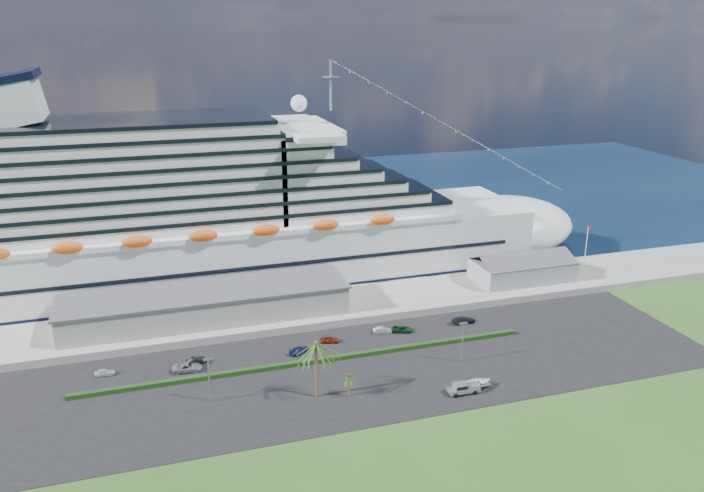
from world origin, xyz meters
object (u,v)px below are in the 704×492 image
object	(u,v)px
cruise_ship	(207,221)
pickup_truck	(463,388)
boat_trailer	(478,382)
parked_car_3	(300,350)

from	to	relation	value
cruise_ship	pickup_truck	distance (m)	77.72
cruise_ship	boat_trailer	bearing A→B (deg)	-58.79
cruise_ship	pickup_truck	world-z (taller)	cruise_ship
pickup_truck	parked_car_3	bearing A→B (deg)	135.37
parked_car_3	boat_trailer	world-z (taller)	boat_trailer
parked_car_3	boat_trailer	xyz separation A→B (m)	(27.43, -22.80, 0.47)
parked_car_3	pickup_truck	distance (m)	33.77
pickup_truck	cruise_ship	bearing A→B (deg)	118.66
cruise_ship	boat_trailer	size ratio (longest dim) A/B	31.29
cruise_ship	pickup_truck	size ratio (longest dim) A/B	33.03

